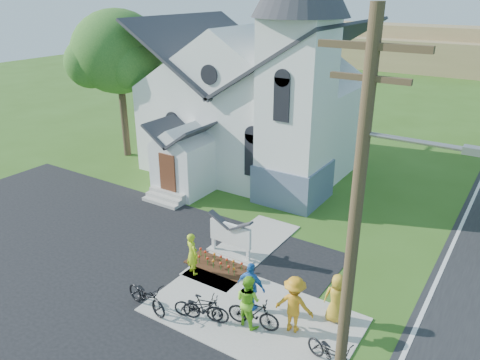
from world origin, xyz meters
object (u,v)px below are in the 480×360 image
Objects in this scene: church_sign at (230,234)px; bike_4 at (332,353)px; cyclist_2 at (251,287)px; bike_1 at (206,309)px; cyclist_0 at (192,254)px; bike_0 at (147,296)px; utility_pole at (357,226)px; cyclist_4 at (337,298)px; cyclist_3 at (294,304)px; bike_2 at (199,307)px; bike_3 at (253,313)px; cyclist_1 at (248,301)px.

bike_4 is at bearing -30.53° from church_sign.
cyclist_2 is at bearing -44.59° from church_sign.
cyclist_2 reaches higher than bike_1.
church_sign is 1.23× the size of cyclist_2.
church_sign is 1.29× the size of cyclist_0.
bike_4 is at bearing -172.66° from cyclist_0.
utility_pole is at bearing -82.51° from bike_0.
cyclist_2 reaches higher than cyclist_0.
cyclist_4 reaches higher than cyclist_0.
cyclist_4 is (0.95, 1.17, -0.11)m from cyclist_3.
bike_3 is at bearing -88.49° from bike_2.
bike_2 is at bearing -70.94° from church_sign.
utility_pole reaches higher than bike_4.
cyclist_1 is 1.06× the size of cyclist_4.
cyclist_1 is at bearing -48.33° from church_sign.
bike_4 is (6.35, -1.61, -0.38)m from cyclist_0.
bike_1 is (-4.96, 0.88, -4.87)m from utility_pole.
cyclist_0 is at bearing -105.20° from church_sign.
bike_2 is at bearing 100.38° from bike_3.
utility_pole is at bearing -117.68° from bike_2.
bike_2 is (1.78, 0.56, -0.07)m from bike_0.
bike_2 is at bearing 170.69° from utility_pole.
utility_pole is 6.42m from cyclist_2.
cyclist_0 is at bearing 91.87° from bike_4.
cyclist_3 is 1.35m from bike_3.
church_sign is 4.17m from bike_1.
cyclist_1 is 1.71m from bike_2.
utility_pole is 6.00m from cyclist_1.
bike_2 is (-0.27, -0.03, -0.04)m from bike_1.
church_sign is at bearing -83.64° from cyclist_0.
bike_2 is 0.96× the size of bike_4.
cyclist_3 is 1.09× the size of bike_4.
cyclist_2 is (0.91, 1.34, 0.41)m from bike_1.
bike_4 is at bearing -173.22° from cyclist_1.
cyclist_1 is 1.47m from cyclist_3.
church_sign is 5.35m from cyclist_4.
cyclist_1 is 1.06× the size of bike_2.
church_sign is 1.29× the size of cyclist_4.
bike_1 is 2.90m from cyclist_3.
bike_2 is (-1.51, -0.66, -0.46)m from cyclist_1.
cyclist_1 is at bearing 21.05° from cyclist_4.
bike_1 is 0.94× the size of cyclist_4.
bike_3 is at bearing -46.44° from church_sign.
cyclist_0 is 0.96× the size of bike_4.
bike_2 is 3.16m from cyclist_3.
cyclist_4 reaches higher than church_sign.
cyclist_1 is (-3.73, 1.52, -4.45)m from utility_pole.
bike_1 is 1.67m from cyclist_2.
church_sign is 0.22× the size of utility_pole.
cyclist_1 reaches higher than cyclist_0.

